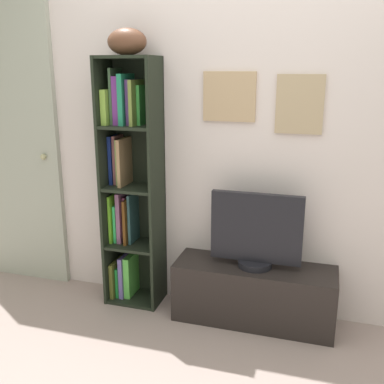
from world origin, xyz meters
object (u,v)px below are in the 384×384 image
at_px(football, 127,42).
at_px(television, 256,232).
at_px(tv_stand, 254,294).
at_px(door, 9,148).
at_px(bookshelf, 129,182).

distance_m(football, television, 1.45).
xyz_separation_m(tv_stand, television, (0.00, 0.00, 0.43)).
relative_size(football, tv_stand, 0.26).
bearing_deg(television, door, 175.64).
bearing_deg(television, tv_stand, -90.00).
distance_m(tv_stand, television, 0.43).
xyz_separation_m(bookshelf, television, (0.90, -0.06, -0.24)).
bearing_deg(bookshelf, television, -4.11).
bearing_deg(television, bookshelf, 175.89).
height_order(bookshelf, door, door).
bearing_deg(tv_stand, football, 177.58).
distance_m(bookshelf, door, 1.05).
bearing_deg(football, television, -2.35).
bearing_deg(tv_stand, television, 90.00).
bearing_deg(television, football, 177.65).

